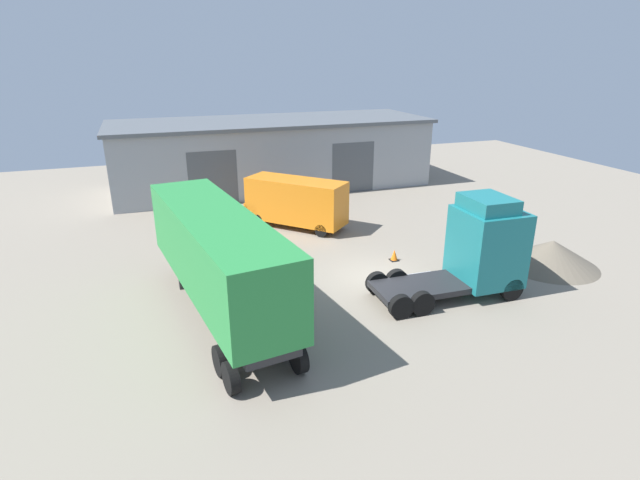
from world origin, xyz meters
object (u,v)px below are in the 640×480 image
tractor_unit_teal (478,249)px  container_trailer_green (217,254)px  gravel_pile (552,253)px  traffic_cone (394,256)px  delivery_van_orange (294,201)px

tractor_unit_teal → container_trailer_green: 10.47m
gravel_pile → traffic_cone: 7.36m
tractor_unit_teal → container_trailer_green: size_ratio=0.56×
gravel_pile → container_trailer_green: bearing=179.2°
container_trailer_green → delivery_van_orange: (5.71, 9.40, -1.11)m
tractor_unit_teal → delivery_van_orange: 11.71m
tractor_unit_teal → container_trailer_green: (-10.36, 1.33, 0.67)m
tractor_unit_teal → gravel_pile: (5.14, 1.12, -1.33)m
gravel_pile → delivery_van_orange: bearing=135.5°
tractor_unit_teal → gravel_pile: size_ratio=1.40×
container_trailer_green → delivery_van_orange: container_trailer_green is taller
container_trailer_green → traffic_cone: bearing=-80.3°
traffic_cone → gravel_pile: bearing=-24.5°
delivery_van_orange → gravel_pile: 13.75m
delivery_van_orange → container_trailer_green: bearing=105.6°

